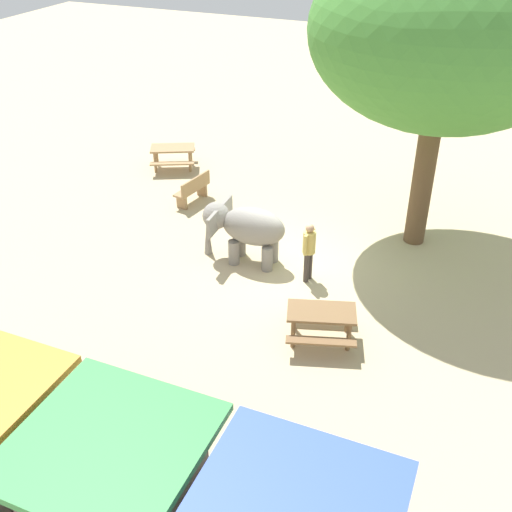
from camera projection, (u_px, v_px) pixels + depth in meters
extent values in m
plane|color=tan|center=(288.00, 264.00, 16.38)|extent=(60.00, 60.00, 0.00)
cylinder|color=gray|center=(234.00, 252.00, 16.26)|extent=(0.29, 0.29, 0.68)
cylinder|color=gray|center=(240.00, 244.00, 16.64)|extent=(0.29, 0.29, 0.68)
cylinder|color=gray|center=(267.00, 259.00, 15.99)|extent=(0.29, 0.29, 0.68)
cylinder|color=gray|center=(273.00, 250.00, 16.37)|extent=(0.29, 0.29, 0.68)
ellipsoid|color=gray|center=(253.00, 226.00, 15.92)|extent=(1.73, 0.94, 1.02)
sphere|color=gray|center=(216.00, 216.00, 16.16)|extent=(0.72, 0.72, 0.72)
cone|color=gray|center=(208.00, 235.00, 16.58)|extent=(0.23, 0.23, 1.14)
cube|color=gray|center=(213.00, 225.00, 15.75)|extent=(0.12, 0.59, 0.54)
cube|color=gray|center=(227.00, 208.00, 16.51)|extent=(0.12, 0.59, 0.54)
cylinder|color=#3F3833|center=(306.00, 268.00, 15.50)|extent=(0.14, 0.14, 0.82)
cylinder|color=#3F3833|center=(310.00, 264.00, 15.63)|extent=(0.14, 0.14, 0.82)
cylinder|color=tan|center=(309.00, 242.00, 15.20)|extent=(0.32, 0.32, 0.58)
sphere|color=tan|center=(310.00, 228.00, 14.98)|extent=(0.22, 0.22, 0.22)
cylinder|color=tan|center=(305.00, 245.00, 15.04)|extent=(0.09, 0.09, 0.55)
cylinder|color=tan|center=(313.00, 238.00, 15.34)|extent=(0.09, 0.09, 0.55)
cylinder|color=brown|center=(423.00, 177.00, 16.43)|extent=(0.57, 0.57, 3.90)
ellipsoid|color=#478C38|center=(446.00, 32.00, 14.45)|extent=(6.60, 6.05, 4.67)
cube|color=#9E7A51|center=(192.00, 189.00, 19.26)|extent=(0.62, 1.45, 0.06)
cube|color=#9E7A51|center=(196.00, 184.00, 19.06)|extent=(0.28, 1.39, 0.40)
cube|color=#9E7A51|center=(182.00, 202.00, 19.01)|extent=(0.37, 0.14, 0.42)
cube|color=#9E7A51|center=(202.00, 190.00, 19.76)|extent=(0.37, 0.14, 0.42)
cube|color=#9E7A51|center=(172.00, 148.00, 21.33)|extent=(1.70, 1.38, 0.06)
cylinder|color=#9E7A51|center=(155.00, 163.00, 21.24)|extent=(0.10, 0.10, 0.72)
cylinder|color=#9E7A51|center=(157.00, 155.00, 21.78)|extent=(0.10, 0.10, 0.72)
cylinder|color=#9E7A51|center=(190.00, 162.00, 21.29)|extent=(0.10, 0.10, 0.72)
cylinder|color=#9E7A51|center=(191.00, 155.00, 21.83)|extent=(0.10, 0.10, 0.72)
cube|color=#9E7A51|center=(172.00, 163.00, 20.97)|extent=(1.45, 0.88, 0.05)
cube|color=#9E7A51|center=(174.00, 150.00, 22.02)|extent=(1.45, 0.88, 0.05)
cube|color=brown|center=(322.00, 312.00, 13.38)|extent=(1.67, 1.22, 0.06)
cylinder|color=brown|center=(293.00, 334.00, 13.36)|extent=(0.10, 0.10, 0.72)
cylinder|color=brown|center=(294.00, 316.00, 13.90)|extent=(0.10, 0.10, 0.72)
cylinder|color=brown|center=(349.00, 337.00, 13.27)|extent=(0.10, 0.10, 0.72)
cylinder|color=brown|center=(347.00, 319.00, 13.81)|extent=(0.10, 0.10, 0.72)
cube|color=brown|center=(321.00, 341.00, 13.02)|extent=(1.50, 0.69, 0.05)
cube|color=brown|center=(321.00, 306.00, 14.07)|extent=(1.50, 0.69, 0.05)
cube|color=#3856B2|center=(293.00, 511.00, 7.27)|extent=(2.50, 2.50, 0.12)
cylinder|color=gray|center=(251.00, 499.00, 8.87)|extent=(0.10, 0.10, 2.40)
cube|color=#388C47|center=(108.00, 444.00, 8.13)|extent=(2.50, 2.50, 0.12)
cylinder|color=gray|center=(100.00, 444.00, 9.73)|extent=(0.10, 0.10, 2.40)
cylinder|color=gray|center=(201.00, 481.00, 9.13)|extent=(0.10, 0.10, 2.40)
cylinder|color=gray|center=(59.00, 428.00, 9.99)|extent=(0.10, 0.10, 2.40)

